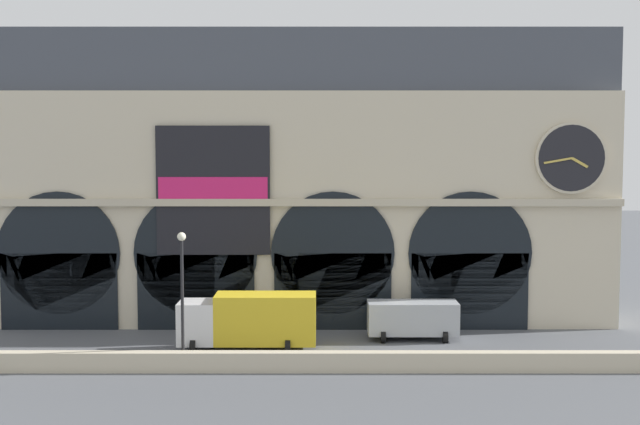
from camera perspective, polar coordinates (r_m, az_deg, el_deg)
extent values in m
plane|color=#54565B|center=(47.70, -3.97, -9.12)|extent=(200.00, 200.00, 0.00)
cube|color=beige|center=(42.98, -4.44, -9.96)|extent=(90.00, 0.70, 1.00)
cube|color=beige|center=(54.31, -3.42, 0.32)|extent=(43.38, 5.65, 14.52)
cube|color=#424751|center=(54.71, -3.45, 9.99)|extent=(43.38, 5.05, 3.86)
cube|color=black|center=(54.33, -16.94, -5.08)|extent=(7.13, 0.20, 4.71)
cylinder|color=black|center=(53.99, -16.99, -2.62)|extent=(7.51, 0.20, 7.51)
cube|color=black|center=(52.49, -8.16, -5.26)|extent=(7.13, 0.20, 4.71)
cylinder|color=black|center=(52.15, -8.19, -2.71)|extent=(7.51, 0.20, 7.51)
cube|color=black|center=(51.95, 1.02, -5.32)|extent=(7.13, 0.20, 4.71)
cylinder|color=black|center=(51.60, 1.02, -2.74)|extent=(7.51, 0.20, 7.51)
cube|color=black|center=(52.74, 10.16, -5.24)|extent=(7.13, 0.20, 4.71)
cylinder|color=black|center=(52.39, 10.20, -2.70)|extent=(7.51, 0.20, 7.51)
cylinder|color=beige|center=(53.27, 16.66, 3.52)|extent=(4.32, 0.25, 4.32)
cylinder|color=black|center=(53.16, 16.70, 3.52)|extent=(4.00, 0.06, 4.00)
cube|color=gold|center=(53.24, 17.20, 3.22)|extent=(1.04, 0.04, 0.68)
cube|color=gold|center=(52.85, 15.85, 3.37)|extent=(1.69, 0.04, 0.41)
cube|color=black|center=(51.54, -7.03, 1.48)|extent=(6.86, 0.12, 7.79)
cube|color=#DB1E66|center=(51.45, -7.04, 1.59)|extent=(6.59, 0.04, 1.42)
cube|color=#C0B49A|center=(51.31, -3.63, 0.68)|extent=(43.38, 0.50, 0.44)
cube|color=white|center=(47.41, -8.07, -7.29)|extent=(2.00, 2.30, 2.30)
cube|color=gold|center=(46.99, -3.51, -7.11)|extent=(5.50, 2.30, 2.70)
cylinder|color=black|center=(46.68, -8.36, -8.93)|extent=(0.28, 0.84, 0.84)
cylinder|color=black|center=(48.67, -8.00, -8.36)|extent=(0.28, 0.84, 0.84)
cylinder|color=black|center=(46.21, -2.02, -9.02)|extent=(0.28, 0.84, 0.84)
cylinder|color=black|center=(48.22, -1.92, -8.44)|extent=(0.28, 0.84, 0.84)
cube|color=#ADB2B7|center=(49.89, 6.39, -7.03)|extent=(5.20, 2.00, 1.86)
cylinder|color=black|center=(49.05, 4.42, -8.33)|extent=(0.28, 0.68, 0.68)
cylinder|color=black|center=(50.80, 4.27, -7.88)|extent=(0.28, 0.68, 0.68)
cylinder|color=black|center=(49.43, 8.56, -8.26)|extent=(0.28, 0.68, 0.68)
cylinder|color=black|center=(51.17, 8.26, -7.82)|extent=(0.28, 0.68, 0.68)
cylinder|color=black|center=(43.58, -9.06, -6.10)|extent=(0.16, 0.16, 6.50)
sphere|color=#F2EDCC|center=(43.09, -9.12, -1.61)|extent=(0.44, 0.44, 0.44)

